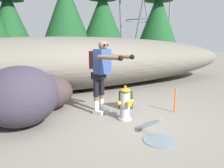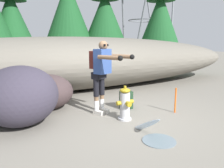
% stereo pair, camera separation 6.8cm
% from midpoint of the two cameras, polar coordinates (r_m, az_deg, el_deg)
% --- Properties ---
extents(ground_plane, '(56.00, 56.00, 0.04)m').
position_cam_midpoint_polar(ground_plane, '(4.98, 2.98, -8.98)').
color(ground_plane, slate).
extents(dirt_embankment, '(14.35, 3.20, 1.82)m').
position_cam_midpoint_polar(dirt_embankment, '(7.92, -9.45, 5.35)').
color(dirt_embankment, '#666056').
rests_on(dirt_embankment, ground_plane).
extents(fire_hydrant, '(0.40, 0.34, 0.75)m').
position_cam_midpoint_polar(fire_hydrant, '(4.79, 3.78, -5.24)').
color(fire_hydrant, '#B2B2B7').
rests_on(fire_hydrant, ground_plane).
extents(hydrant_water_jet, '(0.58, 1.34, 0.70)m').
position_cam_midpoint_polar(hydrant_water_jet, '(4.25, 9.25, -11.58)').
color(hydrant_water_jet, silver).
rests_on(hydrant_water_jet, ground_plane).
extents(utility_worker, '(0.78, 1.04, 1.69)m').
position_cam_midpoint_polar(utility_worker, '(5.01, -2.21, 4.05)').
color(utility_worker, beige).
rests_on(utility_worker, ground_plane).
extents(spare_backpack, '(0.33, 0.32, 0.47)m').
position_cam_midpoint_polar(spare_backpack, '(5.59, 4.03, -4.19)').
color(spare_backpack, '#1E3823').
rests_on(spare_backpack, ground_plane).
extents(boulder_large, '(2.11, 2.13, 1.21)m').
position_cam_midpoint_polar(boulder_large, '(4.78, -22.10, -2.84)').
color(boulder_large, '#332E3B').
rests_on(boulder_large, ground_plane).
extents(boulder_small, '(1.76, 1.78, 0.87)m').
position_cam_midpoint_polar(boulder_small, '(5.77, -16.12, -1.91)').
color(boulder_small, '#3C2E2F').
rests_on(boulder_small, ground_plane).
extents(pine_tree_center, '(2.60, 2.60, 6.50)m').
position_cam_midpoint_polar(pine_tree_center, '(13.63, -24.53, 17.12)').
color(pine_tree_center, '#47331E').
rests_on(pine_tree_center, ground_plane).
extents(pine_tree_far_right, '(2.64, 2.64, 6.68)m').
position_cam_midpoint_polar(pine_tree_far_right, '(13.98, -1.72, 19.12)').
color(pine_tree_far_right, '#47331E').
rests_on(pine_tree_far_right, ground_plane).
extents(pine_tree_ridge_end, '(2.56, 2.56, 6.75)m').
position_cam_midpoint_polar(pine_tree_ridge_end, '(13.96, 12.52, 18.27)').
color(pine_tree_ridge_end, '#47331E').
rests_on(pine_tree_ridge_end, ground_plane).
extents(survey_stake, '(0.04, 0.04, 0.60)m').
position_cam_midpoint_polar(survey_stake, '(5.47, 16.37, -4.07)').
color(survey_stake, '#E55914').
rests_on(survey_stake, ground_plane).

